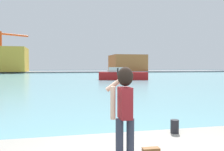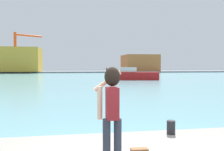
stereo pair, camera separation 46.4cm
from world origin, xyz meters
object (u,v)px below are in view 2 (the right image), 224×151
Objects in this scene: warehouse_right at (140,63)px; boat_moored at (133,75)px; person_photographer at (112,105)px; warehouse_left at (15,60)px; harbor_bollard at (171,127)px; port_crane at (19,47)px.

boat_moored is at bearing -107.22° from warehouse_right.
person_photographer is 0.13× the size of warehouse_right.
warehouse_left is (-30.55, 50.45, 3.91)m from boat_moored.
person_photographer is 0.20× the size of boat_moored.
person_photographer is at bearing -76.59° from warehouse_left.
harbor_bollard is 0.02× the size of port_crane.
harbor_bollard is (1.83, 1.64, -0.89)m from person_photographer.
person_photographer is 0.12× the size of port_crane.
port_crane reaches higher than person_photographer.
port_crane is at bearing -179.57° from warehouse_right.
port_crane is (0.86, 3.20, 4.63)m from warehouse_left.
person_photographer is at bearing -138.14° from harbor_bollard.
boat_moored is (9.87, 36.28, -0.80)m from person_photographer.
warehouse_left reaches higher than boat_moored.
boat_moored is at bearing -14.93° from person_photographer.
warehouse_left is at bearing 134.95° from boat_moored.
warehouse_right is at bearing 4.30° from warehouse_left.
port_crane is at bearing 132.71° from boat_moored.
person_photographer is at bearing -91.47° from boat_moored.
boat_moored is 0.64× the size of warehouse_right.
warehouse_right is (47.29, 3.55, -1.02)m from warehouse_left.
port_crane is (-29.69, 53.65, 8.54)m from boat_moored.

